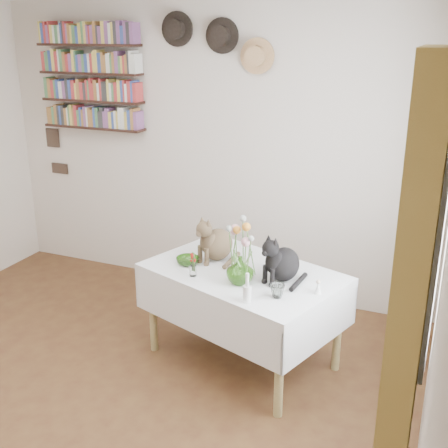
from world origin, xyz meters
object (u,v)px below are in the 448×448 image
at_px(tabby_cat, 218,236).
at_px(black_cat, 284,256).
at_px(flower_vase, 240,270).
at_px(bookshelf_unit, 91,77).
at_px(dining_table, 243,293).

height_order(tabby_cat, black_cat, tabby_cat).
height_order(flower_vase, bookshelf_unit, bookshelf_unit).
xyz_separation_m(tabby_cat, bookshelf_unit, (-1.60, 0.87, 0.98)).
distance_m(tabby_cat, bookshelf_unit, 2.07).
bearing_deg(dining_table, bookshelf_unit, 151.55).
bearing_deg(dining_table, tabby_cat, 151.67).
bearing_deg(tabby_cat, bookshelf_unit, 176.23).
relative_size(flower_vase, bookshelf_unit, 0.19).
bearing_deg(bookshelf_unit, black_cat, -25.54).
bearing_deg(flower_vase, tabby_cat, 132.61).
height_order(dining_table, bookshelf_unit, bookshelf_unit).
bearing_deg(black_cat, bookshelf_unit, -175.72).
height_order(black_cat, bookshelf_unit, bookshelf_unit).
distance_m(flower_vase, bookshelf_unit, 2.48).
relative_size(tabby_cat, flower_vase, 1.83).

